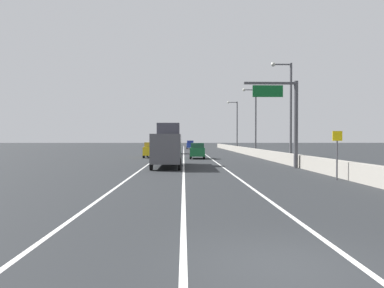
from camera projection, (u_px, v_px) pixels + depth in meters
The scene contains 17 objects.
ground_plane at pixel (194, 152), 71.14m from camera, with size 320.00×320.00×0.00m, color #26282B.
lane_stripe_left at pixel (163, 154), 62.01m from camera, with size 0.16×130.00×0.00m, color silver.
lane_stripe_center at pixel (184, 154), 62.09m from camera, with size 0.16×130.00×0.00m, color silver.
lane_stripe_right at pixel (204, 154), 62.17m from camera, with size 0.16×130.00×0.00m, color silver.
jersey_barrier_right at pixel (262, 154), 47.33m from camera, with size 0.60×120.00×1.10m, color #9E998E.
overhead_sign_gantry at pixel (287, 113), 31.11m from camera, with size 4.68×0.36×7.50m.
speed_advisory_sign at pixel (337, 151), 22.09m from camera, with size 0.60×0.11×3.00m.
lamp_post_right_second at pixel (288, 106), 36.28m from camera, with size 2.14×0.44×10.18m.
lamp_post_right_third at pixel (254, 117), 55.05m from camera, with size 2.14×0.44×10.18m.
lamp_post_right_fourth at pixel (236, 123), 73.82m from camera, with size 2.14×0.44×10.18m.
car_blue_0 at pixel (190, 145), 91.48m from camera, with size 1.86×4.74×2.10m.
car_green_1 at pixel (197, 151), 46.26m from camera, with size 2.06×4.17×2.00m.
car_yellow_2 at pixel (152, 150), 49.07m from camera, with size 2.02×4.47×2.06m.
car_silver_3 at pixel (167, 145), 97.14m from camera, with size 1.90×4.80×1.98m.
car_white_4 at pixel (158, 147), 64.43m from camera, with size 1.80×4.79×2.07m.
car_gray_5 at pixel (175, 148), 61.19m from camera, with size 1.96×4.06×2.07m.
box_truck at pixel (168, 146), 32.90m from camera, with size 2.47×9.06×4.02m.
Camera 1 is at (-1.99, -7.08, 2.52)m, focal length 33.93 mm.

